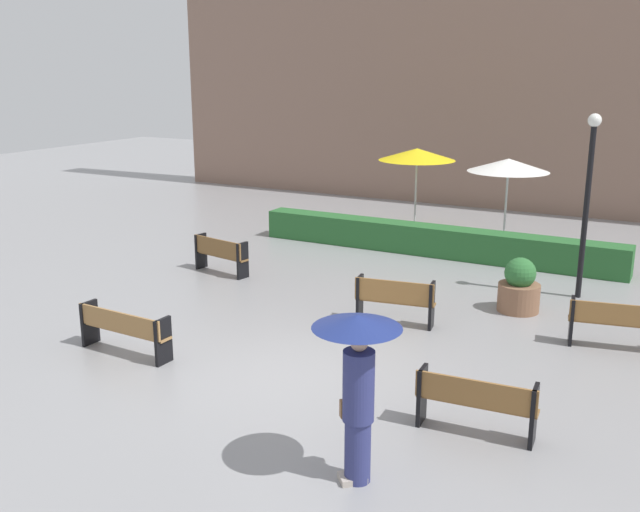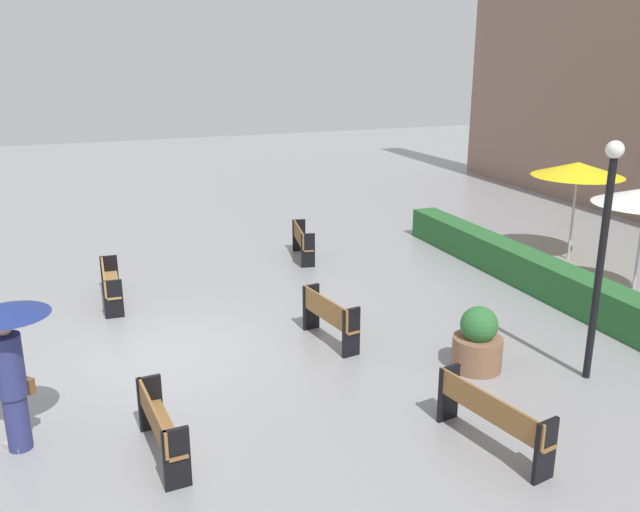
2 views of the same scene
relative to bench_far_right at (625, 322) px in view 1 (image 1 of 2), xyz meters
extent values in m
plane|color=gray|center=(-4.65, -3.67, -0.53)|extent=(60.00, 60.00, 0.00)
cube|color=olive|center=(-0.01, 0.06, -0.05)|extent=(1.91, 0.62, 0.04)
cube|color=olive|center=(0.02, -0.09, 0.16)|extent=(1.87, 0.40, 0.37)
cube|color=black|center=(-0.88, -0.13, -0.09)|extent=(0.13, 0.37, 0.87)
cube|color=#9E7242|center=(-7.65, -4.30, -0.10)|extent=(1.90, 0.36, 0.04)
cube|color=#9E7242|center=(-7.65, -4.46, 0.10)|extent=(1.89, 0.12, 0.36)
cube|color=black|center=(-8.53, -4.29, -0.12)|extent=(0.08, 0.38, 0.81)
cube|color=black|center=(-6.77, -4.36, -0.12)|extent=(0.08, 0.38, 0.81)
cube|color=olive|center=(-4.08, -0.69, -0.06)|extent=(1.57, 0.49, 0.04)
cube|color=olive|center=(-4.06, -0.83, 0.17)|extent=(1.54, 0.29, 0.43)
cube|color=black|center=(-4.78, -0.82, -0.07)|extent=(0.11, 0.35, 0.91)
cube|color=black|center=(-3.37, -0.60, -0.07)|extent=(0.11, 0.35, 0.91)
cube|color=brown|center=(-9.16, 0.62, -0.09)|extent=(1.60, 0.54, 0.04)
cube|color=brown|center=(-9.19, 0.48, 0.14)|extent=(1.56, 0.33, 0.42)
cube|color=black|center=(-9.88, 0.74, -0.09)|extent=(0.12, 0.35, 0.87)
cube|color=black|center=(-8.45, 0.47, -0.09)|extent=(0.12, 0.35, 0.87)
cube|color=olive|center=(-1.43, -4.18, -0.08)|extent=(1.66, 0.36, 0.04)
cube|color=olive|center=(-1.42, -4.32, 0.13)|extent=(1.64, 0.16, 0.37)
cube|color=black|center=(-2.19, -4.26, -0.11)|extent=(0.08, 0.35, 0.84)
cube|color=black|center=(-0.67, -4.15, -0.11)|extent=(0.08, 0.35, 0.84)
cylinder|color=navy|center=(-2.35, -6.01, -0.12)|extent=(0.32, 0.32, 0.81)
cube|color=#B2A599|center=(-2.40, -6.05, -0.49)|extent=(0.41, 0.41, 0.08)
cylinder|color=navy|center=(-2.35, -6.01, 0.72)|extent=(0.38, 0.38, 0.88)
sphere|color=tan|center=(-2.35, -6.01, 1.27)|extent=(0.21, 0.21, 0.21)
cube|color=brown|center=(-2.52, -5.86, 0.34)|extent=(0.28, 0.26, 0.22)
cylinder|color=black|center=(-2.42, -5.94, 1.04)|extent=(0.02, 0.02, 0.90)
cone|color=navy|center=(-2.42, -5.94, 1.49)|extent=(1.07, 1.07, 0.16)
cylinder|color=brown|center=(-2.14, 1.22, -0.24)|extent=(0.85, 0.85, 0.58)
sphere|color=#2D6B33|center=(-2.14, 1.22, 0.29)|extent=(0.64, 0.64, 0.64)
cylinder|color=black|center=(-1.20, 2.76, 1.32)|extent=(0.12, 0.12, 3.69)
sphere|color=white|center=(-1.20, 2.76, 3.29)|extent=(0.28, 0.28, 0.28)
cylinder|color=silver|center=(-6.66, 7.05, 0.65)|extent=(0.06, 0.06, 2.36)
cone|color=yellow|center=(-6.66, 7.05, 1.83)|extent=(2.28, 2.28, 0.35)
cylinder|color=silver|center=(-3.76, 6.32, 0.63)|extent=(0.06, 0.06, 2.31)
cone|color=white|center=(-3.76, 6.32, 1.78)|extent=(2.19, 2.19, 0.35)
cube|color=#28602D|center=(-5.25, 4.73, -0.14)|extent=(9.88, 0.70, 0.77)
cube|color=#846656|center=(-4.65, 12.33, 5.25)|extent=(28.00, 1.20, 11.55)
camera|label=1|loc=(0.94, -13.07, 4.37)|focal=40.36mm
camera|label=2|loc=(6.77, -5.14, 4.78)|focal=38.19mm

